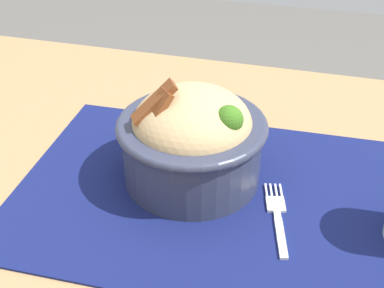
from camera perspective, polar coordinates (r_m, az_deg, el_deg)
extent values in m
cube|color=#99754C|center=(0.61, -2.23, -8.07)|extent=(1.39, 0.81, 0.04)
cube|color=#11194C|center=(0.61, 1.99, -5.71)|extent=(0.48, 0.35, 0.00)
cylinder|color=#2D3347|center=(0.61, 0.00, -0.64)|extent=(0.17, 0.17, 0.08)
torus|color=#2D3347|center=(0.59, 0.00, 2.18)|extent=(0.18, 0.18, 0.01)
ellipsoid|color=tan|center=(0.59, 0.00, 2.26)|extent=(0.18, 0.18, 0.09)
sphere|color=#35661A|center=(0.58, 1.22, 4.17)|extent=(0.03, 0.03, 0.03)
sphere|color=#35661A|center=(0.56, 4.26, 2.80)|extent=(0.03, 0.03, 0.03)
cylinder|color=orange|center=(0.56, -2.39, 3.03)|extent=(0.02, 0.04, 0.01)
cylinder|color=orange|center=(0.58, 3.73, 3.62)|extent=(0.01, 0.03, 0.01)
cube|color=brown|center=(0.56, -4.41, 4.75)|extent=(0.06, 0.04, 0.05)
cube|color=brown|center=(0.56, -4.07, 3.90)|extent=(0.04, 0.04, 0.04)
cube|color=silver|center=(0.56, 10.22, -10.62)|extent=(0.02, 0.06, 0.00)
cube|color=silver|center=(0.59, 9.81, -8.11)|extent=(0.01, 0.01, 0.00)
cube|color=silver|center=(0.60, 9.62, -6.88)|extent=(0.03, 0.03, 0.00)
cube|color=silver|center=(0.62, 10.21, -5.35)|extent=(0.01, 0.02, 0.00)
cube|color=silver|center=(0.62, 9.66, -5.35)|extent=(0.01, 0.02, 0.00)
cube|color=silver|center=(0.62, 9.09, -5.35)|extent=(0.01, 0.02, 0.00)
cube|color=silver|center=(0.62, 8.55, -5.34)|extent=(0.01, 0.02, 0.00)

